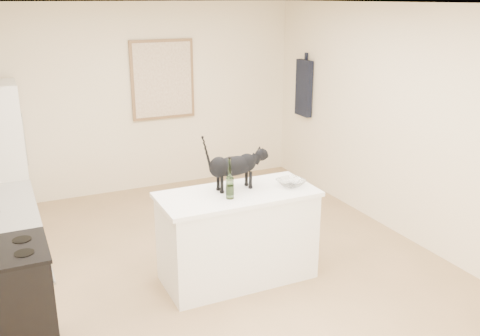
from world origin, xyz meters
name	(u,v)px	position (x,y,z in m)	size (l,w,h in m)	color
floor	(220,270)	(0.00, 0.00, 0.00)	(5.50, 5.50, 0.00)	#A27E56
ceiling	(217,3)	(0.00, 0.00, 2.60)	(5.50, 5.50, 0.00)	white
wall_back	(142,99)	(0.00, 2.75, 1.30)	(4.50, 4.50, 0.00)	beige
wall_front	(434,284)	(0.00, -2.75, 1.30)	(4.50, 4.50, 0.00)	beige
wall_right	(405,124)	(2.25, 0.00, 1.30)	(5.50, 5.50, 0.00)	beige
island_base	(238,238)	(0.10, -0.20, 0.43)	(1.44, 0.67, 0.86)	white
island_top	(237,194)	(0.10, -0.20, 0.88)	(1.50, 0.70, 0.04)	white
left_cabinets	(6,258)	(-1.95, 0.30, 0.43)	(0.60, 1.40, 0.86)	white
stove	(11,307)	(-1.95, -0.60, 0.45)	(0.60, 0.60, 0.90)	black
artwork_frame	(163,80)	(0.30, 2.72, 1.55)	(0.90, 0.03, 1.10)	brown
artwork_canvas	(163,80)	(0.30, 2.70, 1.55)	(0.82, 0.00, 1.02)	beige
hanging_garment	(304,88)	(2.19, 2.05, 1.40)	(0.08, 0.34, 0.80)	black
black_cat	(233,169)	(0.10, -0.11, 1.11)	(0.60, 0.18, 0.42)	black
wine_bottle	(230,180)	(-0.03, -0.31, 1.07)	(0.07, 0.07, 0.35)	#2E5421
glass_bowl	(291,183)	(0.65, -0.26, 0.93)	(0.26, 0.26, 0.06)	silver
fridge_paper	(21,119)	(-1.60, 2.34, 1.25)	(0.00, 0.12, 0.15)	beige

